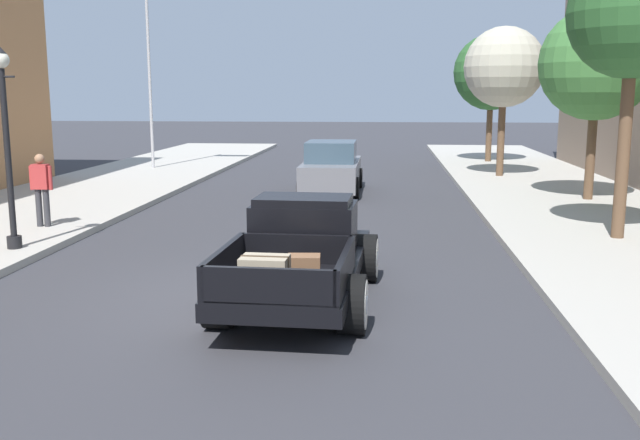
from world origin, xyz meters
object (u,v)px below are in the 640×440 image
(flagpole, at_px, (153,26))
(street_tree_third, at_px, (504,68))
(car_background_grey, at_px, (331,169))
(street_tree_farthest, at_px, (492,73))
(street_lamp_near, at_px, (6,133))
(pedestrian_sidewalk_left, at_px, (41,186))
(hotrod_truck_black, at_px, (303,250))
(street_tree_second, at_px, (597,64))
(street_tree_nearest, at_px, (634,15))

(flagpole, bearing_deg, street_tree_third, -7.05)
(car_background_grey, distance_m, street_tree_farthest, 12.10)
(street_lamp_near, distance_m, flagpole, 15.75)
(car_background_grey, relative_size, flagpole, 0.47)
(pedestrian_sidewalk_left, xyz_separation_m, flagpole, (-1.52, 12.97, 4.68))
(street_tree_third, bearing_deg, hotrod_truck_black, -108.88)
(pedestrian_sidewalk_left, bearing_deg, street_lamp_near, -76.93)
(street_lamp_near, bearing_deg, street_tree_second, 30.98)
(car_background_grey, distance_m, street_tree_third, 7.89)
(street_lamp_near, distance_m, street_tree_nearest, 12.48)
(street_lamp_near, height_order, flagpole, flagpole)
(car_background_grey, distance_m, flagpole, 10.70)
(street_tree_farthest, bearing_deg, flagpole, -163.53)
(pedestrian_sidewalk_left, relative_size, street_tree_nearest, 0.28)
(pedestrian_sidewalk_left, height_order, street_tree_second, street_tree_second)
(street_tree_second, relative_size, street_tree_farthest, 0.97)
(car_background_grey, relative_size, street_tree_farthest, 0.77)
(street_lamp_near, bearing_deg, flagpole, 97.67)
(street_tree_second, bearing_deg, street_tree_third, 105.49)
(pedestrian_sidewalk_left, bearing_deg, flagpole, 96.70)
(flagpole, xyz_separation_m, street_tree_second, (15.05, -7.44, -1.83))
(street_tree_third, bearing_deg, pedestrian_sidewalk_left, -136.50)
(pedestrian_sidewalk_left, xyz_separation_m, street_tree_nearest, (12.60, -0.10, 3.58))
(car_background_grey, xyz_separation_m, street_tree_third, (5.91, 4.06, 3.29))
(hotrod_truck_black, relative_size, pedestrian_sidewalk_left, 3.03)
(street_lamp_near, distance_m, street_tree_third, 17.81)
(flagpole, bearing_deg, car_background_grey, -37.20)
(street_tree_second, bearing_deg, street_lamp_near, -149.02)
(car_background_grey, bearing_deg, street_tree_second, -12.94)
(car_background_grey, bearing_deg, hotrod_truck_black, -87.73)
(street_tree_nearest, bearing_deg, street_tree_second, 80.67)
(street_lamp_near, bearing_deg, pedestrian_sidewalk_left, 103.07)
(street_tree_nearest, height_order, street_tree_farthest, street_tree_nearest)
(flagpole, xyz_separation_m, street_tree_third, (13.44, -1.66, -1.72))
(pedestrian_sidewalk_left, xyz_separation_m, street_tree_farthest, (12.30, 17.06, 2.96))
(pedestrian_sidewalk_left, distance_m, street_tree_third, 16.70)
(street_tree_farthest, bearing_deg, pedestrian_sidewalk_left, -125.79)
(hotrod_truck_black, distance_m, street_tree_farthest, 22.67)
(flagpole, relative_size, street_tree_nearest, 1.56)
(flagpole, height_order, street_tree_farthest, flagpole)
(car_background_grey, height_order, street_lamp_near, street_lamp_near)
(street_tree_nearest, xyz_separation_m, street_tree_third, (-0.68, 11.41, -0.62))
(hotrod_truck_black, bearing_deg, street_tree_nearest, 36.34)
(street_tree_second, bearing_deg, hotrod_truck_black, -124.81)
(car_background_grey, height_order, street_tree_nearest, street_tree_nearest)
(pedestrian_sidewalk_left, bearing_deg, hotrod_truck_black, -35.38)
(car_background_grey, relative_size, street_tree_second, 0.80)
(hotrod_truck_black, height_order, street_tree_second, street_tree_second)
(street_tree_second, distance_m, street_tree_third, 6.00)
(car_background_grey, xyz_separation_m, flagpole, (-7.53, 5.72, 5.00))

